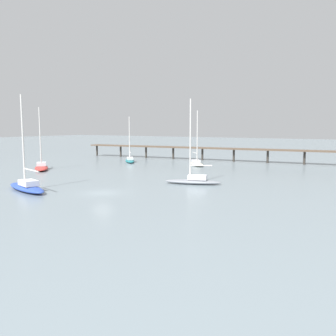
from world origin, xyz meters
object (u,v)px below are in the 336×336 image
at_px(sailboat_teal, 130,159).
at_px(sailboat_red, 41,166).
at_px(sailboat_blue, 27,186).
at_px(sailboat_gray, 194,179).
at_px(sailboat_cream, 196,162).
at_px(pier, 324,146).

distance_m(sailboat_teal, sailboat_red, 20.94).
relative_size(sailboat_blue, sailboat_gray, 1.01).
relative_size(sailboat_cream, sailboat_gray, 0.94).
bearing_deg(sailboat_blue, pier, 61.31).
distance_m(sailboat_cream, sailboat_gray, 24.65).
distance_m(sailboat_blue, sailboat_gray, 22.43).
height_order(pier, sailboat_gray, sailboat_gray).
height_order(pier, sailboat_cream, sailboat_cream).
bearing_deg(pier, sailboat_cream, -149.54).
xyz_separation_m(sailboat_cream, sailboat_blue, (-5.27, -38.10, 0.08)).
bearing_deg(sailboat_blue, sailboat_red, 135.62).
distance_m(sailboat_teal, sailboat_gray, 33.60).
distance_m(sailboat_teal, sailboat_blue, 37.87).
bearing_deg(sailboat_blue, sailboat_teal, 106.56).
distance_m(pier, sailboat_red, 57.20).
relative_size(sailboat_cream, sailboat_red, 0.98).
distance_m(sailboat_red, sailboat_blue, 23.10).
distance_m(sailboat_red, sailboat_gray, 32.38).
height_order(sailboat_teal, sailboat_blue, sailboat_blue).
xyz_separation_m(pier, sailboat_teal, (-39.03, -15.31, -3.49)).
height_order(pier, sailboat_teal, sailboat_teal).
bearing_deg(sailboat_red, pier, 38.39).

